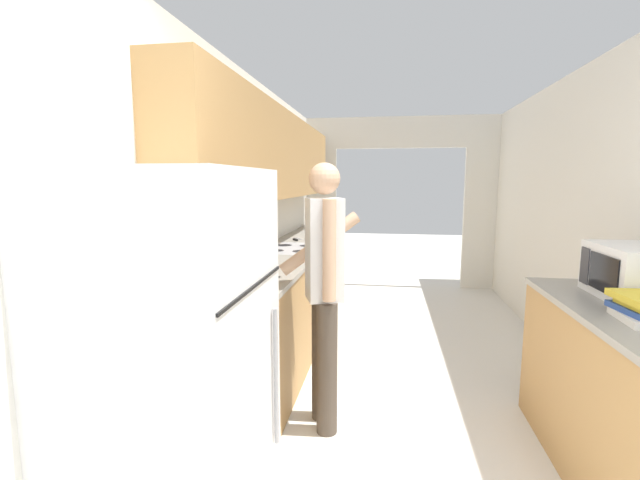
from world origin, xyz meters
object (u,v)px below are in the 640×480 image
at_px(knife, 296,239).
at_px(range_oven, 292,294).
at_px(refrigerator, 172,367).
at_px(microwave, 634,273).
at_px(person, 324,289).

bearing_deg(knife, range_oven, -114.32).
xyz_separation_m(refrigerator, microwave, (2.21, 0.99, 0.26)).
bearing_deg(person, range_oven, 0.18).
xyz_separation_m(refrigerator, range_oven, (-0.05, 2.47, -0.34)).
distance_m(person, microwave, 1.73).
height_order(range_oven, person, person).
bearing_deg(range_oven, refrigerator, -88.86).
bearing_deg(person, microwave, -110.96).
bearing_deg(knife, refrigerator, -119.68).
bearing_deg(microwave, refrigerator, -155.94).
distance_m(refrigerator, microwave, 2.44).
height_order(microwave, knife, microwave).
distance_m(person, knife, 2.12).
distance_m(range_oven, knife, 0.74).
relative_size(refrigerator, range_oven, 1.52).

